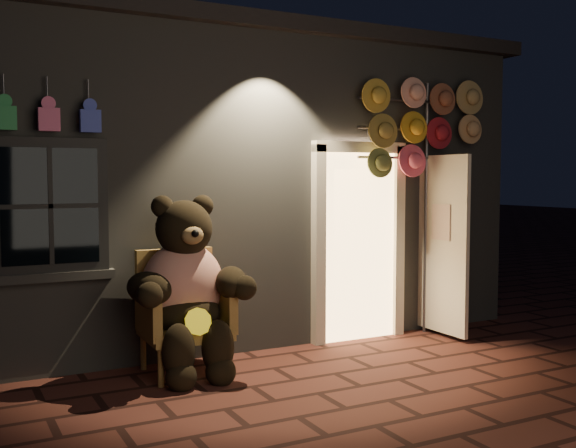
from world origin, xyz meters
TOP-DOWN VIEW (x-y plane):
  - ground at (0.00, 0.00)m, footprint 60.00×60.00m
  - shop_building at (0.00, 3.99)m, footprint 7.30×5.95m
  - wicker_armchair at (-0.80, 1.16)m, footprint 0.79×0.71m
  - teddy_bear at (-0.80, 1.01)m, footprint 1.22×0.94m
  - hat_rack at (2.06, 1.28)m, footprint 1.69×0.22m

SIDE VIEW (x-z plane):
  - ground at x=0.00m, z-range 0.00..0.00m
  - wicker_armchair at x=-0.80m, z-range 0.00..1.12m
  - teddy_bear at x=-0.80m, z-range -0.04..1.63m
  - shop_building at x=0.00m, z-range -0.02..3.49m
  - hat_rack at x=2.06m, z-range 0.93..3.83m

